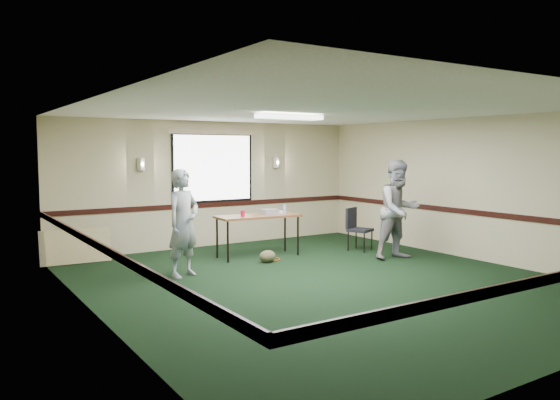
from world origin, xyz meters
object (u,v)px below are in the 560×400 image
person_left (183,223)px  folding_table (258,218)px  projector (269,212)px  person_right (399,210)px  conference_chair (356,226)px

person_left → folding_table: bearing=-0.1°
folding_table → projector: projector is taller
person_left → person_right: bearing=-34.9°
conference_chair → person_right: size_ratio=0.47×
folding_table → conference_chair: size_ratio=1.90×
projector → person_right: size_ratio=0.16×
projector → folding_table: bearing=173.1°
conference_chair → person_left: bearing=161.5°
conference_chair → person_right: person_right is taller
folding_table → person_left: (-1.89, -0.80, 0.13)m
person_left → person_right: person_right is taller
person_right → conference_chair: bearing=99.6°
person_right → person_left: bearing=174.2°
folding_table → person_right: bearing=-33.4°
folding_table → person_right: (2.15, -1.65, 0.19)m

